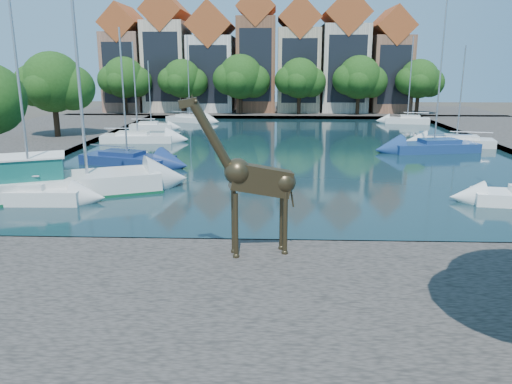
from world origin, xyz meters
TOP-DOWN VIEW (x-y plane):
  - ground at (0.00, 0.00)m, footprint 160.00×160.00m
  - water_basin at (0.00, 24.00)m, footprint 38.00×50.00m
  - near_quay at (0.00, -7.00)m, footprint 50.00×14.00m
  - far_quay at (0.00, 56.00)m, footprint 60.00×16.00m
  - left_quay at (-25.00, 24.00)m, footprint 14.00×52.00m
  - townhouse_west_end at (-23.00, 55.99)m, footprint 5.44×9.18m
  - townhouse_west_mid at (-17.00, 55.99)m, footprint 5.94×9.18m
  - townhouse_west_inner at (-10.50, 55.99)m, footprint 6.43×9.18m
  - townhouse_center at (-4.00, 55.99)m, footprint 5.44×9.18m
  - townhouse_east_inner at (2.00, 55.99)m, footprint 5.94×9.18m
  - townhouse_east_mid at (8.50, 55.99)m, footprint 6.43×9.18m
  - townhouse_east_end at (15.00, 55.99)m, footprint 5.44×9.18m
  - far_tree_far_west at (-21.90, 50.49)m, footprint 7.28×5.60m
  - far_tree_west at (-13.91, 50.49)m, footprint 6.76×5.20m
  - far_tree_mid_west at (-5.89, 50.49)m, footprint 7.80×6.00m
  - far_tree_mid_east at (2.10, 50.49)m, footprint 7.02×5.40m
  - far_tree_east at (10.11, 50.49)m, footprint 7.54×5.80m
  - far_tree_far_east at (18.09, 50.49)m, footprint 6.76×5.20m
  - side_tree_left_far at (-21.90, 27.99)m, footprint 7.28×5.60m
  - giraffe_statue at (-2.04, -1.57)m, footprint 3.95×1.30m
  - motorsailer at (-13.32, 7.86)m, footprint 10.75×6.83m
  - sailboat_left_a at (-14.13, 6.37)m, footprint 5.47×2.06m
  - sailboat_left_b at (-12.00, 16.74)m, footprint 7.25×4.41m
  - sailboat_left_c at (-14.15, 27.54)m, footprint 6.72×2.60m
  - sailboat_left_d at (-15.00, 36.26)m, footprint 4.73×1.99m
  - sailboat_left_e at (-12.00, 44.00)m, footprint 6.24×4.27m
  - sailboat_right_b at (12.08, 23.19)m, footprint 7.51×3.80m
  - sailboat_right_c at (15.00, 26.25)m, footprint 6.60×3.34m
  - sailboat_right_d at (15.00, 43.46)m, footprint 5.49×2.84m

SIDE VIEW (x-z plane):
  - ground at x=0.00m, z-range 0.00..0.00m
  - water_basin at x=0.00m, z-range 0.00..0.08m
  - near_quay at x=0.00m, z-range 0.00..0.50m
  - far_quay at x=0.00m, z-range 0.00..0.50m
  - left_quay at x=-25.00m, z-range 0.00..0.50m
  - sailboat_left_d at x=-15.00m, z-range -3.15..4.32m
  - sailboat_right_c at x=15.00m, z-range -3.74..4.95m
  - sailboat_left_c at x=-14.15m, z-range -3.94..5.15m
  - sailboat_left_e at x=-12.00m, z-range -4.64..5.85m
  - sailboat_left_b at x=-12.00m, z-range -4.19..5.41m
  - sailboat_right_b at x=12.08m, z-range -5.43..6.75m
  - sailboat_right_d at x=15.00m, z-range -4.49..5.82m
  - sailboat_left_a at x=-14.13m, z-range -5.35..6.79m
  - motorsailer at x=-13.32m, z-range -4.94..6.92m
  - giraffe_statue at x=-2.04m, z-range 0.45..6.14m
  - far_tree_west at x=-13.91m, z-range 1.40..8.76m
  - far_tree_far_east at x=18.09m, z-range 1.40..8.76m
  - far_tree_mid_east at x=2.10m, z-range 1.37..8.89m
  - far_tree_far_west at x=-21.90m, z-range 1.34..9.02m
  - far_tree_east at x=10.11m, z-range 1.32..9.16m
  - far_tree_mid_west at x=-5.89m, z-range 1.29..9.29m
  - side_tree_left_far at x=-21.90m, z-range 1.44..9.32m
  - townhouse_east_end at x=15.00m, z-range -0.11..14.32m
  - townhouse_west_inner at x=-10.50m, z-range -0.22..14.92m
  - townhouse_west_end at x=-23.00m, z-range -0.11..14.83m
  - townhouse_east_inner at x=2.00m, z-range -0.16..15.63m
  - townhouse_east_mid at x=8.50m, z-range -0.22..16.43m
  - townhouse_west_mid at x=-17.00m, z-range -0.16..16.63m
  - townhouse_center at x=-4.00m, z-range -0.10..16.83m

